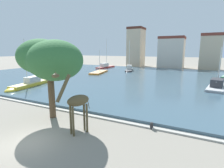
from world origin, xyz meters
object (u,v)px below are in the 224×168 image
at_px(sailboat_orange, 100,72).
at_px(mooring_bollard, 152,126).
at_px(sailboat_yellow, 28,85).
at_px(sailboat_black, 129,70).
at_px(sailboat_red, 106,67).
at_px(shade_tree, 49,59).
at_px(giraffe_statue, 76,102).
at_px(sailboat_grey, 217,86).

height_order(sailboat_orange, mooring_bollard, sailboat_orange).
xyz_separation_m(sailboat_yellow, sailboat_black, (6.26, 26.21, 0.01)).
height_order(sailboat_yellow, mooring_bollard, sailboat_yellow).
xyz_separation_m(sailboat_orange, mooring_bollard, (19.34, -24.93, -0.11)).
bearing_deg(sailboat_red, shade_tree, -67.83).
height_order(sailboat_red, mooring_bollard, sailboat_red).
xyz_separation_m(giraffe_statue, mooring_bollard, (4.50, 3.12, -2.08)).
distance_m(sailboat_grey, sailboat_yellow, 28.64).
relative_size(sailboat_black, mooring_bollard, 16.61).
bearing_deg(sailboat_red, sailboat_orange, -68.73).
height_order(sailboat_yellow, sailboat_black, sailboat_black).
bearing_deg(sailboat_orange, sailboat_yellow, -93.29).
xyz_separation_m(sailboat_orange, shade_tree, (11.06, -26.63, 4.75)).
height_order(giraffe_statue, mooring_bollard, giraffe_statue).
bearing_deg(giraffe_statue, sailboat_black, 105.65).
bearing_deg(giraffe_statue, sailboat_orange, 117.88).
xyz_separation_m(giraffe_statue, sailboat_yellow, (-15.96, 8.41, -1.74)).
bearing_deg(sailboat_grey, mooring_bollard, -106.83).
bearing_deg(mooring_bollard, sailboat_yellow, 165.48).
xyz_separation_m(sailboat_grey, mooring_bollard, (-5.36, -17.70, -0.31)).
bearing_deg(sailboat_black, shade_tree, -79.88).
bearing_deg(sailboat_orange, sailboat_red, 111.27).
bearing_deg(sailboat_yellow, sailboat_grey, 25.66).
relative_size(sailboat_grey, sailboat_yellow, 1.13).
bearing_deg(shade_tree, sailboat_yellow, 150.12).
relative_size(giraffe_statue, sailboat_red, 0.49).
relative_size(sailboat_grey, mooring_bollard, 18.64).
relative_size(sailboat_black, sailboat_orange, 0.92).
distance_m(sailboat_black, mooring_bollard, 34.56).
xyz_separation_m(sailboat_black, shade_tree, (5.93, -33.21, 4.51)).
bearing_deg(sailboat_yellow, sailboat_red, 96.18).
distance_m(sailboat_grey, shade_tree, 24.15).
bearing_deg(sailboat_yellow, shade_tree, -29.88).
distance_m(giraffe_statue, sailboat_grey, 23.10).
bearing_deg(sailboat_orange, shade_tree, -67.44).
bearing_deg(shade_tree, sailboat_orange, 112.56).
relative_size(sailboat_orange, mooring_bollard, 18.06).
distance_m(sailboat_yellow, mooring_bollard, 21.14).
bearing_deg(sailboat_black, sailboat_orange, -127.96).
bearing_deg(sailboat_black, sailboat_red, 152.62).
distance_m(sailboat_grey, sailboat_black, 23.94).
xyz_separation_m(shade_tree, mooring_bollard, (8.28, 1.70, -4.86)).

